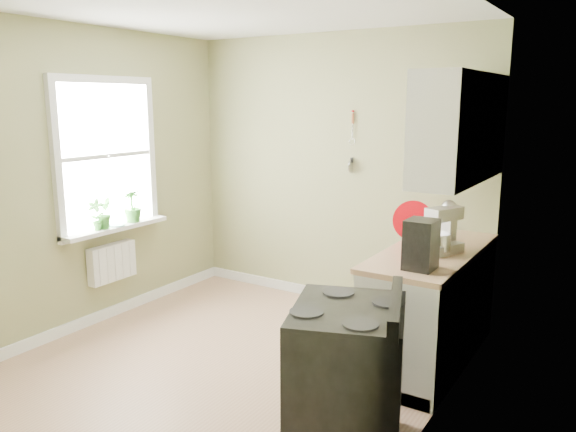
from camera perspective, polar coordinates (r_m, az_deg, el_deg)
The scene contains 21 objects.
floor at distance 4.59m, azimuth -6.45°, elevation -15.11°, with size 3.20×3.60×0.02m, color #A3765A.
ceiling at distance 4.15m, azimuth -7.36°, elevation 20.72°, with size 3.20×3.60×0.02m, color white.
wall_back at distance 5.66m, azimuth 4.77°, elevation 4.52°, with size 3.20×0.02×2.70m, color #959566.
wall_left at distance 5.31m, azimuth -20.51°, elevation 3.35°, with size 0.02×3.60×2.70m, color #959566.
wall_right at distance 3.39m, azimuth 14.74°, elevation -0.63°, with size 0.02×3.60×2.70m, color #959566.
base_cabinets at distance 4.66m, azimuth 14.30°, elevation -9.01°, with size 0.60×1.60×0.87m, color silver.
countertop at distance 4.52m, azimuth 14.46°, elevation -3.58°, with size 0.64×1.60×0.04m, color tan.
upper_cabinets at distance 4.43m, azimuth 17.18°, elevation 8.57°, with size 0.35×1.40×0.80m, color silver.
window at distance 5.45m, azimuth -17.99°, elevation 5.84°, with size 0.06×1.14×1.44m.
window_sill at distance 5.50m, azimuth -17.06°, elevation -1.14°, with size 0.18×1.14×0.04m, color white.
radiator at distance 5.57m, azimuth -17.45°, elevation -4.51°, with size 0.12×0.50×0.35m, color white.
wall_utensils at distance 5.52m, azimuth 6.52°, elevation 6.54°, with size 0.02×0.14×0.58m.
stove at distance 3.42m, azimuth 6.04°, elevation -16.16°, with size 0.86×0.90×1.02m.
stand_mixer at distance 4.42m, azimuth 15.50°, elevation -1.50°, with size 0.30×0.36×0.39m.
kettle at distance 4.87m, azimuth 13.40°, elevation -1.13°, with size 0.18×0.10×0.18m.
coffee_maker at distance 3.95m, azimuth 13.32°, elevation -2.95°, with size 0.20×0.22×0.35m.
red_tray at distance 4.74m, azimuth 12.59°, elevation -0.46°, with size 0.33×0.33×0.02m, color #BA040E.
jar at distance 4.48m, azimuth 12.61°, elevation -2.83°, with size 0.07×0.07×0.08m.
plant_a at distance 5.32m, azimuth -18.90°, elevation 0.12°, with size 0.15×0.10×0.29m, color #337528.
plant_b at distance 5.38m, azimuth -18.17°, elevation 0.28°, with size 0.16×0.13×0.29m, color #337528.
plant_c at distance 5.59m, azimuth -15.50°, elevation 0.99°, with size 0.17×0.17×0.31m, color #337528.
Camera 1 is at (2.59, -3.17, 2.05)m, focal length 35.00 mm.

